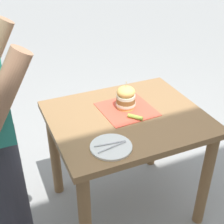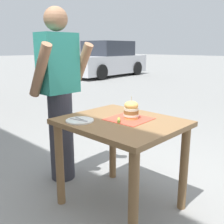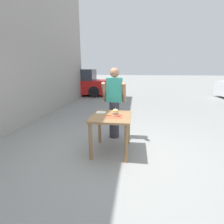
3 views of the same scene
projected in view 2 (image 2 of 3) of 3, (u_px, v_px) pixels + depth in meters
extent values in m
plane|color=gray|center=(120.00, 205.00, 2.27)|extent=(80.00, 80.00, 0.00)
cube|color=olive|center=(121.00, 123.00, 2.09)|extent=(0.78, 0.92, 0.04)
cylinder|color=olive|center=(133.00, 202.00, 1.68)|extent=(0.07, 0.07, 0.72)
cylinder|color=olive|center=(184.00, 169.00, 2.15)|extent=(0.07, 0.07, 0.72)
cylinder|color=olive|center=(60.00, 165.00, 2.22)|extent=(0.07, 0.07, 0.72)
cylinder|color=olive|center=(113.00, 144.00, 2.68)|extent=(0.07, 0.07, 0.72)
cube|color=#D64C38|center=(129.00, 119.00, 2.11)|extent=(0.33, 0.33, 0.00)
cylinder|color=#E5B25B|center=(131.00, 117.00, 2.12)|extent=(0.11, 0.11, 0.02)
cylinder|color=silver|center=(131.00, 115.00, 2.12)|extent=(0.12, 0.12, 0.02)
cylinder|color=brown|center=(131.00, 112.00, 2.11)|extent=(0.12, 0.12, 0.03)
cylinder|color=silver|center=(131.00, 109.00, 2.11)|extent=(0.12, 0.12, 0.02)
ellipsoid|color=#E5B25B|center=(131.00, 105.00, 2.10)|extent=(0.11, 0.11, 0.07)
cylinder|color=#D1B77F|center=(131.00, 100.00, 2.09)|extent=(0.00, 0.00, 0.05)
cylinder|color=#8EA83D|center=(119.00, 120.00, 2.02)|extent=(0.08, 0.08, 0.02)
cylinder|color=white|center=(80.00, 121.00, 2.05)|extent=(0.22, 0.22, 0.01)
cylinder|color=silver|center=(78.00, 120.00, 2.04)|extent=(0.04, 0.17, 0.01)
cylinder|color=silver|center=(81.00, 119.00, 2.06)|extent=(0.03, 0.17, 0.01)
cylinder|color=#33333D|center=(61.00, 136.00, 2.65)|extent=(0.24, 0.24, 0.90)
cube|color=teal|center=(58.00, 63.00, 2.47)|extent=(0.36, 0.22, 0.56)
sphere|color=#9E7051|center=(56.00, 19.00, 2.38)|extent=(0.22, 0.22, 0.22)
cylinder|color=#9E7051|center=(40.00, 71.00, 2.29)|extent=(0.09, 0.34, 0.50)
cylinder|color=#9E7051|center=(81.00, 68.00, 2.61)|extent=(0.09, 0.34, 0.50)
cube|color=silver|center=(106.00, 64.00, 12.21)|extent=(4.31, 2.00, 0.80)
cube|color=#2D333D|center=(109.00, 48.00, 12.15)|extent=(2.21, 1.71, 0.66)
cylinder|color=black|center=(101.00, 72.00, 10.79)|extent=(0.65, 0.27, 0.64)
cylinder|color=black|center=(74.00, 70.00, 11.78)|extent=(0.65, 0.27, 0.64)
cylinder|color=black|center=(136.00, 68.00, 12.75)|extent=(0.65, 0.27, 0.64)
cylinder|color=black|center=(111.00, 67.00, 13.74)|extent=(0.65, 0.27, 0.64)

